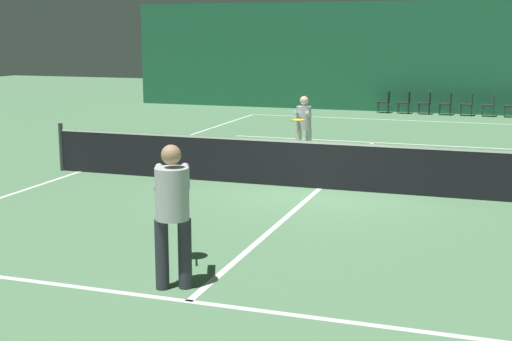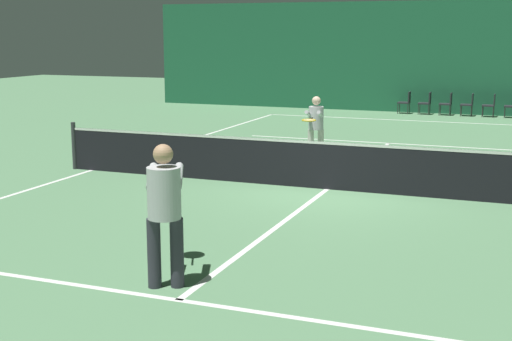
% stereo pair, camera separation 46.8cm
% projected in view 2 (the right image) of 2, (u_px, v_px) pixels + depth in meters
% --- Properties ---
extents(ground_plane, '(60.00, 60.00, 0.00)m').
position_uv_depth(ground_plane, '(327.00, 189.00, 14.14)').
color(ground_plane, '#56845B').
extents(backdrop_curtain, '(23.00, 0.12, 4.25)m').
position_uv_depth(backdrop_curtain, '(432.00, 57.00, 27.11)').
color(backdrop_curtain, '#1E5B3D').
rests_on(backdrop_curtain, ground).
extents(court_line_baseline_far, '(11.00, 0.10, 0.00)m').
position_uv_depth(court_line_baseline_far, '(419.00, 121.00, 25.02)').
color(court_line_baseline_far, white).
rests_on(court_line_baseline_far, ground).
extents(court_line_service_far, '(8.25, 0.10, 0.00)m').
position_uv_depth(court_line_service_far, '(389.00, 143.00, 19.99)').
color(court_line_service_far, white).
rests_on(court_line_service_far, ground).
extents(court_line_service_near, '(8.25, 0.10, 0.00)m').
position_uv_depth(court_line_service_near, '(179.00, 300.00, 8.28)').
color(court_line_service_near, white).
rests_on(court_line_service_near, ground).
extents(court_line_sideline_left, '(0.10, 23.80, 0.00)m').
position_uv_depth(court_line_sideline_left, '(92.00, 170.00, 16.09)').
color(court_line_sideline_left, white).
rests_on(court_line_sideline_left, ground).
extents(court_line_centre, '(0.10, 12.80, 0.00)m').
position_uv_depth(court_line_centre, '(327.00, 189.00, 14.13)').
color(court_line_centre, white).
rests_on(court_line_centre, ground).
extents(tennis_net, '(12.00, 0.10, 1.07)m').
position_uv_depth(tennis_net, '(328.00, 164.00, 14.04)').
color(tennis_net, black).
rests_on(tennis_net, ground).
extents(player_near, '(0.92, 1.42, 1.77)m').
position_uv_depth(player_near, '(165.00, 204.00, 8.56)').
color(player_near, '#2D2D38').
rests_on(player_near, ground).
extents(player_far, '(0.50, 1.33, 1.56)m').
position_uv_depth(player_far, '(316.00, 124.00, 17.07)').
color(player_far, beige).
rests_on(player_far, ground).
extents(courtside_chair_0, '(0.44, 0.44, 0.84)m').
position_uv_depth(courtside_chair_0, '(406.00, 101.00, 27.21)').
color(courtside_chair_0, '#2D2D2D').
rests_on(courtside_chair_0, ground).
extents(courtside_chair_1, '(0.44, 0.44, 0.84)m').
position_uv_depth(courtside_chair_1, '(427.00, 102.00, 26.94)').
color(courtside_chair_1, '#2D2D2D').
rests_on(courtside_chair_1, ground).
extents(courtside_chair_2, '(0.44, 0.44, 0.84)m').
position_uv_depth(courtside_chair_2, '(447.00, 102.00, 26.66)').
color(courtside_chair_2, '#2D2D2D').
rests_on(courtside_chair_2, ground).
extents(courtside_chair_3, '(0.44, 0.44, 0.84)m').
position_uv_depth(courtside_chair_3, '(469.00, 103.00, 26.39)').
color(courtside_chair_3, '#2D2D2D').
rests_on(courtside_chair_3, ground).
extents(courtside_chair_4, '(0.44, 0.44, 0.84)m').
position_uv_depth(courtside_chair_4, '(491.00, 104.00, 26.11)').
color(courtside_chair_4, '#2D2D2D').
rests_on(courtside_chair_4, ground).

